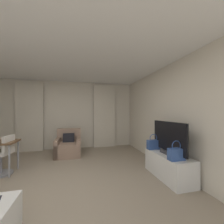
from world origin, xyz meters
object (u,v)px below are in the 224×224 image
at_px(desk_chair, 2,157).
at_px(tv_flatscreen, 169,139).
at_px(handbag_primary, 153,144).
at_px(armchair, 68,147).
at_px(tv_console, 168,166).
at_px(handbag_secondary, 176,154).

xyz_separation_m(desk_chair, tv_flatscreen, (3.56, -1.05, 0.45)).
height_order(desk_chair, handbag_primary, handbag_primary).
bearing_deg(tv_flatscreen, handbag_primary, 105.01).
height_order(desk_chair, tv_flatscreen, tv_flatscreen).
bearing_deg(desk_chair, tv_flatscreen, -16.42).
xyz_separation_m(armchair, tv_console, (2.20, -2.12, -0.03)).
xyz_separation_m(tv_console, handbag_secondary, (-0.11, -0.38, 0.38)).
distance_m(tv_flatscreen, handbag_primary, 0.49).
distance_m(armchair, tv_flatscreen, 3.12).
bearing_deg(armchair, tv_console, -44.03).
height_order(tv_console, handbag_primary, handbag_primary).
height_order(desk_chair, tv_console, desk_chair).
bearing_deg(desk_chair, handbag_secondary, -22.35).
bearing_deg(tv_flatscreen, armchair, 135.76).
relative_size(desk_chair, handbag_primary, 2.39).
distance_m(armchair, handbag_primary, 2.72).
xyz_separation_m(armchair, desk_chair, (-1.36, -1.09, 0.11)).
relative_size(desk_chair, tv_flatscreen, 0.84).
bearing_deg(tv_flatscreen, tv_console, 90.00).
relative_size(armchair, handbag_secondary, 2.31).
height_order(handbag_primary, handbag_secondary, same).
relative_size(desk_chair, handbag_secondary, 2.39).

